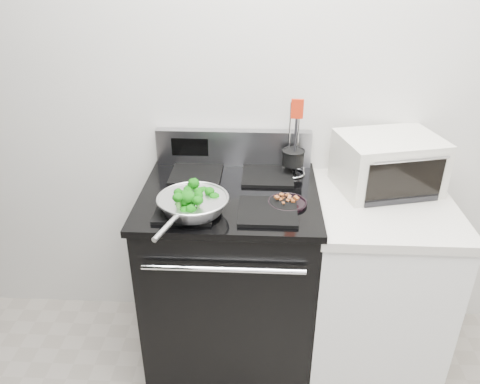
# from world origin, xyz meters

# --- Properties ---
(back_wall) EXTENTS (4.00, 0.02, 2.70)m
(back_wall) POSITION_xyz_m (0.00, 1.75, 1.35)
(back_wall) COLOR silver
(back_wall) RESTS_ON ground
(gas_range) EXTENTS (0.79, 0.69, 1.13)m
(gas_range) POSITION_xyz_m (-0.30, 1.41, 0.49)
(gas_range) COLOR black
(gas_range) RESTS_ON floor
(counter) EXTENTS (0.62, 0.68, 0.92)m
(counter) POSITION_xyz_m (0.39, 1.41, 0.46)
(counter) COLOR white
(counter) RESTS_ON floor
(skillet) EXTENTS (0.29, 0.45, 0.06)m
(skillet) POSITION_xyz_m (-0.43, 1.22, 1.00)
(skillet) COLOR silver
(skillet) RESTS_ON gas_range
(broccoli_pile) EXTENTS (0.23, 0.23, 0.08)m
(broccoli_pile) POSITION_xyz_m (-0.43, 1.22, 1.02)
(broccoli_pile) COLOR #043305
(broccoli_pile) RESTS_ON skillet
(bacon_plate) EXTENTS (0.17, 0.17, 0.04)m
(bacon_plate) POSITION_xyz_m (-0.05, 1.32, 0.97)
(bacon_plate) COLOR black
(bacon_plate) RESTS_ON gas_range
(utensil_holder) EXTENTS (0.12, 0.12, 0.37)m
(utensil_holder) POSITION_xyz_m (-0.01, 1.62, 1.02)
(utensil_holder) COLOR silver
(utensil_holder) RESTS_ON gas_range
(toaster_oven) EXTENTS (0.50, 0.42, 0.25)m
(toaster_oven) POSITION_xyz_m (0.41, 1.55, 1.04)
(toaster_oven) COLOR silver
(toaster_oven) RESTS_ON counter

